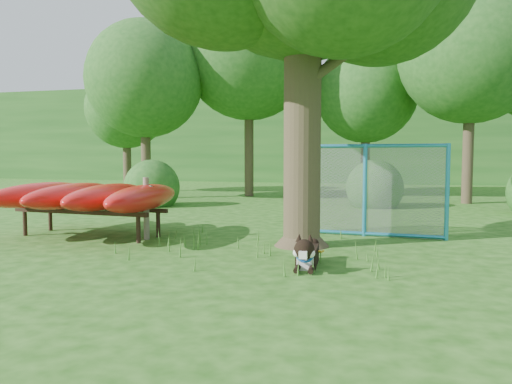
# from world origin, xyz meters

# --- Properties ---
(ground) EXTENTS (80.00, 80.00, 0.00)m
(ground) POSITION_xyz_m (0.00, 0.00, 0.00)
(ground) COLOR #1D5110
(ground) RESTS_ON ground
(wooden_post) EXTENTS (0.33, 0.19, 1.22)m
(wooden_post) POSITION_xyz_m (-2.11, 1.56, 0.64)
(wooden_post) COLOR #6D6451
(wooden_post) RESTS_ON ground
(kayak_rack) EXTENTS (3.35, 3.30, 1.07)m
(kayak_rack) POSITION_xyz_m (-3.37, 1.59, 0.82)
(kayak_rack) COLOR black
(kayak_rack) RESTS_ON ground
(husky_dog) EXTENTS (0.36, 1.26, 0.56)m
(husky_dog) POSITION_xyz_m (1.31, -0.07, 0.20)
(husky_dog) COLOR black
(husky_dog) RESTS_ON ground
(fence_section) EXTENTS (3.20, 0.31, 3.12)m
(fence_section) POSITION_xyz_m (1.98, 3.07, 0.94)
(fence_section) COLOR #2891BF
(fence_section) RESTS_ON ground
(wildflower_clump) EXTENTS (0.10, 0.09, 0.22)m
(wildflower_clump) POSITION_xyz_m (1.48, 0.22, 0.18)
(wildflower_clump) COLOR #427E29
(wildflower_clump) RESTS_ON ground
(bg_tree_a) EXTENTS (4.40, 4.40, 6.70)m
(bg_tree_a) POSITION_xyz_m (-6.50, 10.00, 4.48)
(bg_tree_a) COLOR #3B3020
(bg_tree_a) RESTS_ON ground
(bg_tree_b) EXTENTS (5.20, 5.20, 8.22)m
(bg_tree_b) POSITION_xyz_m (-3.00, 12.00, 5.61)
(bg_tree_b) COLOR #3B3020
(bg_tree_b) RESTS_ON ground
(bg_tree_c) EXTENTS (4.00, 4.00, 6.12)m
(bg_tree_c) POSITION_xyz_m (1.50, 13.00, 4.11)
(bg_tree_c) COLOR #3B3020
(bg_tree_c) RESTS_ON ground
(bg_tree_d) EXTENTS (4.80, 4.80, 7.50)m
(bg_tree_d) POSITION_xyz_m (5.00, 11.00, 5.08)
(bg_tree_d) COLOR #3B3020
(bg_tree_d) RESTS_ON ground
(bg_tree_f) EXTENTS (3.60, 3.60, 5.55)m
(bg_tree_f) POSITION_xyz_m (-9.00, 13.00, 3.73)
(bg_tree_f) COLOR #3B3020
(bg_tree_f) RESTS_ON ground
(shrub_left) EXTENTS (1.80, 1.80, 1.80)m
(shrub_left) POSITION_xyz_m (-5.00, 7.50, 0.00)
(shrub_left) COLOR #20561B
(shrub_left) RESTS_ON ground
(shrub_mid) EXTENTS (1.80, 1.80, 1.80)m
(shrub_mid) POSITION_xyz_m (2.00, 9.00, 0.00)
(shrub_mid) COLOR #20561B
(shrub_mid) RESTS_ON ground
(wooded_hillside) EXTENTS (80.00, 12.00, 6.00)m
(wooded_hillside) POSITION_xyz_m (0.00, 28.00, 3.00)
(wooded_hillside) COLOR #20561B
(wooded_hillside) RESTS_ON ground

